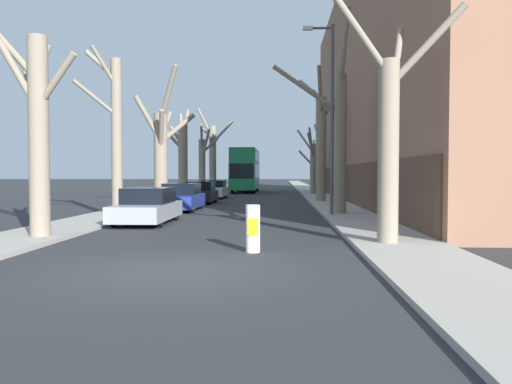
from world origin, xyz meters
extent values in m
plane|color=#2B2D30|center=(0.00, 0.00, 0.00)|extent=(300.00, 300.00, 0.00)
cube|color=#A39E93|center=(-5.36, 50.00, 0.06)|extent=(2.49, 120.00, 0.12)
cube|color=#A39E93|center=(5.36, 50.00, 0.06)|extent=(2.49, 120.00, 0.12)
cube|color=#93664C|center=(11.61, 24.72, 7.99)|extent=(10.00, 42.55, 15.98)
cube|color=brown|center=(6.59, 24.72, 1.25)|extent=(0.12, 41.70, 2.50)
cylinder|color=gray|center=(-4.85, 4.32, 2.97)|extent=(0.58, 0.58, 5.94)
cylinder|color=gray|center=(-5.57, 5.33, 4.48)|extent=(1.68, 2.25, 2.31)
cylinder|color=gray|center=(-4.22, 4.10, 4.62)|extent=(1.46, 0.67, 1.54)
cylinder|color=gray|center=(-5.44, 4.16, 4.94)|extent=(1.39, 0.55, 2.36)
cylinder|color=gray|center=(-5.85, 4.48, 5.72)|extent=(2.17, 0.56, 2.25)
cylinder|color=gray|center=(-5.10, 5.17, 5.42)|extent=(0.72, 1.87, 1.39)
cylinder|color=gray|center=(-4.93, 11.52, 3.46)|extent=(0.47, 0.47, 6.92)
cylinder|color=gray|center=(-5.68, 11.02, 5.15)|extent=(1.66, 1.19, 1.48)
cylinder|color=gray|center=(-5.32, 11.12, 6.51)|extent=(0.98, 1.01, 1.67)
cylinder|color=gray|center=(-5.69, 11.81, 6.74)|extent=(1.67, 0.78, 1.47)
cylinder|color=gray|center=(-5.63, 11.65, 6.66)|extent=(1.53, 0.45, 1.32)
cylinder|color=gray|center=(-5.08, 20.11, 2.80)|extent=(0.83, 0.83, 5.59)
cylinder|color=gray|center=(-5.73, 19.72, 5.22)|extent=(1.67, 1.16, 2.74)
cylinder|color=gray|center=(-4.14, 20.50, 4.70)|extent=(2.17, 1.12, 1.97)
cylinder|color=gray|center=(-4.86, 19.37, 4.44)|extent=(0.79, 1.79, 2.48)
cylinder|color=gray|center=(-5.07, 21.43, 5.01)|extent=(0.30, 2.81, 2.03)
cylinder|color=gray|center=(-4.46, 19.44, 6.63)|extent=(1.62, 1.71, 3.28)
cylinder|color=gray|center=(-5.11, 27.14, 2.82)|extent=(0.71, 0.71, 5.63)
cylinder|color=gray|center=(-6.18, 27.06, 4.91)|extent=(2.35, 0.43, 2.62)
cylinder|color=gray|center=(-5.11, 28.23, 5.61)|extent=(0.25, 2.37, 2.71)
cylinder|color=gray|center=(-5.38, 28.31, 4.60)|extent=(0.82, 2.51, 1.64)
cylinder|color=gray|center=(-5.61, 27.44, 4.74)|extent=(1.30, 0.91, 1.55)
cylinder|color=gray|center=(-5.33, 27.88, 4.97)|extent=(0.76, 1.76, 3.21)
cylinder|color=gray|center=(-4.98, 35.46, 2.53)|extent=(0.62, 0.62, 5.05)
cylinder|color=gray|center=(-4.55, 34.73, 4.46)|extent=(1.15, 1.73, 2.87)
cylinder|color=gray|center=(-4.24, 35.23, 4.43)|extent=(1.68, 0.70, 1.43)
cylinder|color=gray|center=(-4.88, 34.62, 5.20)|extent=(0.45, 1.89, 2.17)
cylinder|color=gray|center=(-5.09, 43.48, 3.52)|extent=(0.76, 0.76, 7.03)
cylinder|color=gray|center=(-5.68, 44.00, 6.26)|extent=(1.48, 1.33, 1.22)
cylinder|color=gray|center=(-5.85, 43.28, 7.31)|extent=(1.82, 0.72, 3.21)
cylinder|color=gray|center=(-5.22, 42.77, 5.64)|extent=(0.56, 1.63, 1.30)
cylinder|color=gray|center=(-4.05, 43.97, 6.42)|extent=(2.36, 1.30, 2.61)
cylinder|color=gray|center=(-4.99, 42.94, 5.31)|extent=(0.49, 1.36, 1.93)
cylinder|color=gray|center=(5.04, 3.48, 2.48)|extent=(0.55, 0.55, 4.96)
cylinder|color=gray|center=(4.10, 3.09, 5.72)|extent=(2.09, 1.00, 2.46)
cylinder|color=gray|center=(5.91, 3.18, 5.21)|extent=(1.93, 0.83, 2.04)
cylinder|color=gray|center=(5.40, 4.36, 4.70)|extent=(0.95, 1.99, 3.19)
cylinder|color=gray|center=(4.95, 13.34, 3.26)|extent=(0.59, 0.59, 6.51)
cylinder|color=gray|center=(3.41, 13.00, 5.75)|extent=(3.24, 0.92, 2.19)
cylinder|color=gray|center=(4.97, 12.27, 7.43)|extent=(0.26, 2.32, 3.12)
cylinder|color=gray|center=(4.06, 14.47, 5.61)|extent=(2.01, 2.48, 2.19)
cylinder|color=gray|center=(4.31, 13.49, 5.07)|extent=(1.48, 0.53, 1.64)
cylinder|color=gray|center=(4.88, 23.40, 3.49)|extent=(0.69, 0.69, 6.97)
cylinder|color=gray|center=(5.41, 23.69, 6.26)|extent=(1.36, 0.90, 1.74)
cylinder|color=gray|center=(4.78, 24.62, 4.61)|extent=(0.44, 2.59, 1.70)
cylinder|color=gray|center=(4.73, 22.49, 7.15)|extent=(0.56, 2.07, 3.20)
cylinder|color=gray|center=(5.08, 34.53, 2.29)|extent=(0.52, 0.52, 4.57)
cylinder|color=gray|center=(4.80, 33.62, 4.48)|extent=(0.77, 2.00, 1.96)
cylinder|color=gray|center=(5.20, 35.65, 4.34)|extent=(0.42, 2.36, 1.47)
cylinder|color=gray|center=(4.41, 34.81, 4.80)|extent=(1.56, 0.78, 2.13)
cylinder|color=gray|center=(4.46, 34.56, 3.28)|extent=(1.38, 0.25, 1.45)
cylinder|color=gray|center=(4.84, 33.26, 4.56)|extent=(0.68, 2.71, 2.51)
cube|color=#1E7F47|center=(-1.43, 41.77, 1.65)|extent=(2.46, 10.71, 2.60)
cube|color=#1E7F47|center=(-1.43, 41.77, 3.60)|extent=(2.41, 10.49, 1.32)
cube|color=#1A6C3C|center=(-1.43, 41.77, 4.32)|extent=(2.41, 10.49, 0.12)
cube|color=black|center=(-1.43, 41.77, 2.15)|extent=(2.49, 9.42, 1.35)
cube|color=black|center=(-1.43, 41.77, 3.67)|extent=(2.49, 9.42, 1.00)
cube|color=black|center=(-1.43, 36.44, 2.15)|extent=(2.21, 0.06, 1.42)
cylinder|color=black|center=(-2.49, 38.56, 0.54)|extent=(0.30, 1.09, 1.09)
cylinder|color=black|center=(-0.37, 38.56, 0.54)|extent=(0.30, 1.09, 1.09)
cylinder|color=black|center=(-2.49, 44.77, 0.54)|extent=(0.30, 1.09, 1.09)
cylinder|color=black|center=(-0.37, 44.77, 0.54)|extent=(0.30, 1.09, 1.09)
cube|color=#9EA3AD|center=(-3.02, 9.26, 0.48)|extent=(1.89, 4.51, 0.60)
cube|color=black|center=(-3.02, 9.53, 1.08)|extent=(1.66, 2.34, 0.61)
cylinder|color=black|center=(-3.85, 7.91, 0.31)|extent=(0.20, 0.61, 0.61)
cylinder|color=black|center=(-2.18, 7.91, 0.31)|extent=(0.20, 0.61, 0.61)
cylinder|color=black|center=(-3.85, 10.61, 0.31)|extent=(0.20, 0.61, 0.61)
cylinder|color=black|center=(-2.18, 10.61, 0.31)|extent=(0.20, 0.61, 0.61)
cube|color=navy|center=(-3.02, 15.94, 0.51)|extent=(1.89, 4.46, 0.65)
cube|color=black|center=(-3.02, 16.20, 1.13)|extent=(1.66, 2.32, 0.60)
cylinder|color=black|center=(-3.85, 14.60, 0.31)|extent=(0.20, 0.63, 0.63)
cylinder|color=black|center=(-2.18, 14.60, 0.31)|extent=(0.20, 0.63, 0.63)
cylinder|color=black|center=(-3.85, 17.27, 0.31)|extent=(0.20, 0.63, 0.63)
cylinder|color=black|center=(-2.18, 17.27, 0.31)|extent=(0.20, 0.63, 0.63)
cube|color=black|center=(-3.02, 22.33, 0.50)|extent=(1.82, 4.12, 0.63)
cube|color=black|center=(-3.02, 22.58, 1.12)|extent=(1.60, 2.14, 0.61)
cylinder|color=black|center=(-3.82, 21.09, 0.30)|extent=(0.20, 0.61, 0.61)
cylinder|color=black|center=(-2.22, 21.09, 0.30)|extent=(0.20, 0.61, 0.61)
cylinder|color=black|center=(-3.82, 23.57, 0.30)|extent=(0.20, 0.61, 0.61)
cylinder|color=black|center=(-2.22, 23.57, 0.30)|extent=(0.20, 0.61, 0.61)
cube|color=silver|center=(-3.02, 28.83, 0.52)|extent=(1.86, 4.33, 0.68)
cube|color=black|center=(-3.02, 29.09, 1.13)|extent=(1.64, 2.25, 0.55)
cylinder|color=black|center=(-3.84, 27.53, 0.34)|extent=(0.20, 0.67, 0.67)
cylinder|color=black|center=(-2.20, 27.53, 0.34)|extent=(0.20, 0.67, 0.67)
cylinder|color=black|center=(-3.84, 30.13, 0.34)|extent=(0.20, 0.67, 0.67)
cylinder|color=black|center=(-2.20, 30.13, 0.34)|extent=(0.20, 0.67, 0.67)
cylinder|color=#4C4F54|center=(4.49, 12.57, 4.28)|extent=(0.16, 0.16, 8.56)
cylinder|color=#4C4F54|center=(3.94, 12.57, 8.41)|extent=(1.10, 0.11, 0.11)
cube|color=beige|center=(3.39, 12.57, 8.41)|extent=(0.44, 0.20, 0.16)
cylinder|color=white|center=(1.50, 2.38, 0.59)|extent=(0.36, 0.36, 1.18)
cube|color=yellow|center=(1.50, 2.20, 0.65)|extent=(0.25, 0.01, 0.43)
camera|label=1|loc=(2.18, -9.92, 1.97)|focal=35.00mm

